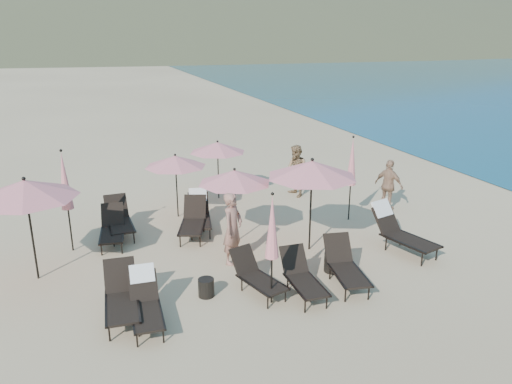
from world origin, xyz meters
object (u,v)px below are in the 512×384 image
object	(u,v)px
lounger_3	(302,277)
beachgoer_b	(296,171)
umbrella_open_1	(235,177)
umbrella_open_2	(312,169)
lounger_4	(345,266)
beachgoer_c	(389,185)
lounger_8	(193,220)
umbrella_open_3	(175,161)
lounger_0	(121,297)
umbrella_closed_1	(352,162)
beachgoer_a	(233,228)
lounger_7	(119,219)
lounger_2	(257,275)
umbrella_open_4	(218,147)
side_table_1	(333,262)
lounger_6	(112,228)
umbrella_closed_2	(65,181)
umbrella_open_0	(25,189)
lounger_5	(400,230)
umbrella_closed_0	(272,227)
side_table_0	(206,288)
lounger_1	(145,301)
lounger_9	(199,212)

from	to	relation	value
lounger_3	beachgoer_b	world-z (taller)	beachgoer_b
umbrella_open_1	umbrella_open_2	distance (m)	2.05
lounger_4	beachgoer_b	xyz separation A→B (m)	(1.53, 6.17, 0.45)
beachgoer_b	beachgoer_c	xyz separation A→B (m)	(2.20, -2.28, -0.07)
lounger_8	umbrella_open_3	bearing A→B (deg)	113.38
lounger_0	umbrella_closed_1	size ratio (longest dim) A/B	0.67
umbrella_closed_1	beachgoer_a	distance (m)	4.58
lounger_7	umbrella_open_2	distance (m)	5.63
lounger_2	lounger_3	bearing A→B (deg)	-41.54
umbrella_open_2	umbrella_open_4	world-z (taller)	umbrella_open_2
umbrella_open_2	umbrella_closed_1	world-z (taller)	umbrella_closed_1
lounger_7	lounger_8	distance (m)	2.09
umbrella_closed_1	side_table_1	xyz separation A→B (m)	(-2.08, -2.89, -1.57)
umbrella_open_3	beachgoer_c	size ratio (longest dim) A/B	1.21
lounger_2	umbrella_open_1	xyz separation A→B (m)	(0.38, 2.76, 1.45)
lounger_6	umbrella_closed_2	bearing A→B (deg)	-165.67
lounger_6	umbrella_open_0	xyz separation A→B (m)	(-1.81, -1.50, 1.75)
lounger_0	side_table_1	bearing A→B (deg)	7.66
lounger_6	lounger_7	world-z (taller)	lounger_7
lounger_2	lounger_3	distance (m)	1.00
umbrella_open_0	beachgoer_c	distance (m)	10.50
lounger_3	lounger_4	size ratio (longest dim) A/B	0.90
lounger_3	umbrella_open_4	world-z (taller)	umbrella_open_4
lounger_5	lounger_8	size ratio (longest dim) A/B	1.10
lounger_5	umbrella_closed_2	bearing A→B (deg)	145.40
lounger_2	lounger_7	world-z (taller)	lounger_7
lounger_6	umbrella_open_2	world-z (taller)	umbrella_open_2
umbrella_open_3	umbrella_closed_2	size ratio (longest dim) A/B	0.73
umbrella_closed_0	lounger_4	bearing A→B (deg)	6.83
umbrella_open_3	umbrella_closed_2	distance (m)	3.47
side_table_0	beachgoer_c	xyz separation A→B (m)	(6.84, 3.38, 0.62)
lounger_2	beachgoer_b	distance (m)	6.86
umbrella_open_4	umbrella_open_2	bearing A→B (deg)	-77.06
lounger_6	umbrella_closed_2	world-z (taller)	umbrella_closed_2
lounger_4	lounger_2	bearing A→B (deg)	-179.39
lounger_1	lounger_9	size ratio (longest dim) A/B	0.92
umbrella_open_0	umbrella_open_1	world-z (taller)	umbrella_open_0
lounger_1	side_table_0	xyz separation A→B (m)	(1.36, 0.58, -0.26)
lounger_9	umbrella_closed_1	distance (m)	4.72
umbrella_closed_0	umbrella_closed_2	world-z (taller)	umbrella_closed_2
umbrella_open_2	lounger_5	bearing A→B (deg)	-20.86
lounger_2	umbrella_open_1	distance (m)	3.14
umbrella_closed_1	beachgoer_b	bearing A→B (deg)	102.76
lounger_3	umbrella_closed_1	xyz separation A→B (m)	(3.23, 3.63, 1.39)
lounger_0	lounger_2	distance (m)	2.88
lounger_7	side_table_0	bearing A→B (deg)	-73.21
lounger_3	umbrella_open_0	distance (m)	6.38
lounger_1	beachgoer_a	world-z (taller)	beachgoer_a
lounger_4	beachgoer_c	distance (m)	5.40
side_table_1	lounger_0	bearing A→B (deg)	-175.82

